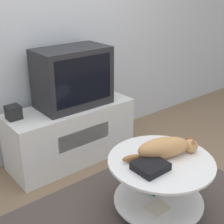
# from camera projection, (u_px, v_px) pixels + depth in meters

# --- Properties ---
(ground_plane) EXTENTS (12.00, 12.00, 0.00)m
(ground_plane) POSITION_uv_depth(u_px,v_px,m) (150.00, 217.00, 2.35)
(ground_plane) COLOR #7F664C
(wall_back) EXTENTS (8.00, 0.05, 2.60)m
(wall_back) POSITION_uv_depth(u_px,v_px,m) (46.00, 21.00, 2.84)
(wall_back) COLOR silver
(wall_back) RESTS_ON ground_plane
(rug) EXTENTS (1.88, 1.39, 0.02)m
(rug) POSITION_uv_depth(u_px,v_px,m) (150.00, 216.00, 2.34)
(rug) COLOR #4C423D
(rug) RESTS_ON ground_plane
(tv_stand) EXTENTS (1.21, 0.47, 0.55)m
(tv_stand) POSITION_uv_depth(u_px,v_px,m) (71.00, 133.00, 3.01)
(tv_stand) COLOR silver
(tv_stand) RESTS_ON ground_plane
(tv) EXTENTS (0.67, 0.38, 0.54)m
(tv) POSITION_uv_depth(u_px,v_px,m) (73.00, 77.00, 2.84)
(tv) COLOR #232326
(tv) RESTS_ON tv_stand
(speaker) EXTENTS (0.12, 0.12, 0.12)m
(speaker) POSITION_uv_depth(u_px,v_px,m) (13.00, 112.00, 2.63)
(speaker) COLOR black
(speaker) RESTS_ON tv_stand
(coffee_table) EXTENTS (0.75, 0.75, 0.47)m
(coffee_table) POSITION_uv_depth(u_px,v_px,m) (160.00, 180.00, 2.24)
(coffee_table) COLOR #B2B2B7
(coffee_table) RESTS_ON rug
(dvd_box) EXTENTS (0.21, 0.19, 0.05)m
(dvd_box) POSITION_uv_depth(u_px,v_px,m) (150.00, 166.00, 2.05)
(dvd_box) COLOR black
(dvd_box) RESTS_ON coffee_table
(cat) EXTENTS (0.55, 0.28, 0.15)m
(cat) POSITION_uv_depth(u_px,v_px,m) (166.00, 148.00, 2.19)
(cat) COLOR tan
(cat) RESTS_ON coffee_table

